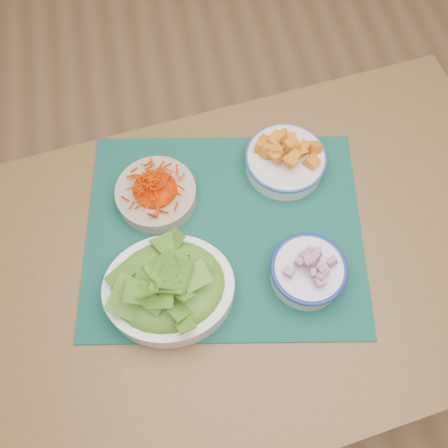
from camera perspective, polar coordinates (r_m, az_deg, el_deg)
name	(u,v)px	position (r m, az deg, el deg)	size (l,w,h in m)	color
ground	(311,355)	(1.77, 9.94, -14.48)	(4.00, 4.00, 0.00)	#AD7D54
table	(267,269)	(1.14, 4.91, -5.13)	(1.25, 0.91, 0.75)	brown
placemat	(224,231)	(1.06, 0.00, -0.75)	(0.58, 0.48, 0.00)	#0A342E
carrot_bowl	(156,192)	(1.08, -7.81, 3.66)	(0.23, 0.23, 0.07)	#BFAC8E
squash_bowl	(286,157)	(1.11, 7.11, 7.63)	(0.21, 0.21, 0.09)	white
lettuce_bowl	(168,286)	(0.96, -6.39, -7.09)	(0.27, 0.23, 0.11)	white
onion_bowl	(308,270)	(1.00, 9.61, -5.23)	(0.16, 0.16, 0.07)	white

